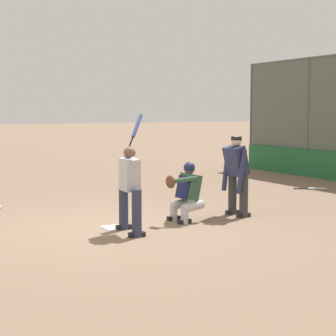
{
  "coord_description": "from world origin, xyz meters",
  "views": [
    {
      "loc": [
        -9.2,
        3.94,
        2.11
      ],
      "look_at": [
        -0.16,
        -1.0,
        1.05
      ],
      "focal_mm": 60.0,
      "sensor_mm": 36.0,
      "label": 1
    }
  ],
  "objects_px": {
    "catcher_behind_plate": "(186,191)",
    "baseball_loose": "(0,207)",
    "batter_at_plate": "(130,186)",
    "spare_bat_near_backstop": "(315,189)",
    "umpire_home": "(237,173)"
  },
  "relations": [
    {
      "from": "batter_at_plate",
      "to": "spare_bat_near_backstop",
      "type": "relative_size",
      "value": 2.8
    },
    {
      "from": "spare_bat_near_backstop",
      "to": "baseball_loose",
      "type": "bearing_deg",
      "value": -153.03
    },
    {
      "from": "batter_at_plate",
      "to": "umpire_home",
      "type": "bearing_deg",
      "value": -75.55
    },
    {
      "from": "batter_at_plate",
      "to": "baseball_loose",
      "type": "bearing_deg",
      "value": 27.81
    },
    {
      "from": "batter_at_plate",
      "to": "catcher_behind_plate",
      "type": "height_order",
      "value": "batter_at_plate"
    },
    {
      "from": "catcher_behind_plate",
      "to": "baseball_loose",
      "type": "xyz_separation_m",
      "value": [
        3.08,
        2.83,
        -0.55
      ]
    },
    {
      "from": "batter_at_plate",
      "to": "catcher_behind_plate",
      "type": "bearing_deg",
      "value": -67.51
    },
    {
      "from": "umpire_home",
      "to": "baseball_loose",
      "type": "relative_size",
      "value": 21.7
    },
    {
      "from": "spare_bat_near_backstop",
      "to": "baseball_loose",
      "type": "xyz_separation_m",
      "value": [
        1.07,
        8.0,
        0.0
      ]
    },
    {
      "from": "catcher_behind_plate",
      "to": "baseball_loose",
      "type": "distance_m",
      "value": 4.22
    },
    {
      "from": "batter_at_plate",
      "to": "catcher_behind_plate",
      "type": "xyz_separation_m",
      "value": [
        0.43,
        -1.37,
        -0.23
      ]
    },
    {
      "from": "batter_at_plate",
      "to": "baseball_loose",
      "type": "xyz_separation_m",
      "value": [
        3.51,
        1.46,
        -0.78
      ]
    },
    {
      "from": "catcher_behind_plate",
      "to": "umpire_home",
      "type": "distance_m",
      "value": 1.2
    },
    {
      "from": "catcher_behind_plate",
      "to": "umpire_home",
      "type": "xyz_separation_m",
      "value": [
        -0.01,
        -1.16,
        0.27
      ]
    },
    {
      "from": "catcher_behind_plate",
      "to": "baseball_loose",
      "type": "height_order",
      "value": "catcher_behind_plate"
    }
  ]
}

